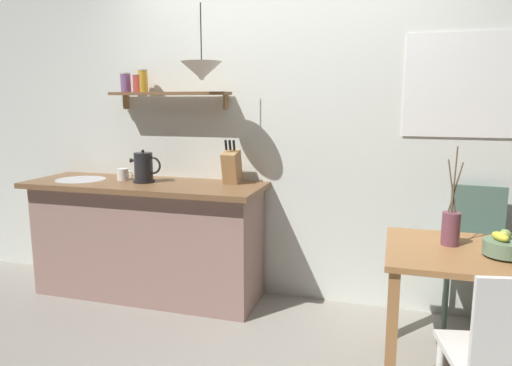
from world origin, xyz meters
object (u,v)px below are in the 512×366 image
Objects in this scene: dining_table at (478,272)px; fruit_bowl at (505,246)px; twig_vase at (451,227)px; electric_kettle at (144,168)px; knife_block at (232,166)px; pendant_lamp at (202,71)px; coffee_mug_by_sink at (123,174)px; dining_chair_far at (475,253)px; dining_chair_near at (501,356)px.

dining_table is 0.21m from fruit_bowl.
twig_vase is at bearing 149.75° from dining_table.
electric_kettle is 0.77× the size of knife_block.
pendant_lamp is at bearing -119.07° from knife_block.
knife_block is at bearing 158.36° from fruit_bowl.
coffee_mug_by_sink is (-2.57, 0.58, 0.17)m from fruit_bowl.
pendant_lamp is at bearing -173.50° from dining_chair_far.
dining_table is 1.00× the size of dining_chair_far.
dining_chair_far is 0.64m from twig_vase.
knife_block reaches higher than dining_chair_far.
dining_table is at bearing -97.41° from dining_chair_far.
dining_chair_near is 4.05× the size of fruit_bowl.
pendant_lamp is at bearing -10.27° from coffee_mug_by_sink.
twig_vase is at bearing -113.05° from dining_chair_far.
knife_block is 0.87m from coffee_mug_by_sink.
dining_chair_far is at bearing 82.59° from dining_table.
dining_chair_far is at bearing 6.50° from pendant_lamp.
fruit_bowl is 1.86m from knife_block.
dining_table is 4.53× the size of fruit_bowl.
dining_chair_near is 0.81m from twig_vase.
twig_vase is 2.17× the size of electric_kettle.
twig_vase is at bearing -10.82° from coffee_mug_by_sink.
dining_chair_far is at bearing 92.05° from fruit_bowl.
dining_chair_near reaches higher than dining_table.
twig_vase is at bearing 150.63° from fruit_bowl.
pendant_lamp reaches higher than electric_kettle.
dining_chair_far is 2.92× the size of knife_block.
dining_chair_near is at bearing -30.73° from pendant_lamp.
coffee_mug_by_sink reaches higher than dining_table.
electric_kettle is at bearing 153.51° from dining_chair_near.
electric_kettle reaches higher than dining_chair_far.
dining_chair_near is at bearing -78.89° from twig_vase.
pendant_lamp reaches higher than knife_block.
fruit_bowl is at bearing -21.64° from knife_block.
fruit_bowl is at bearing -28.11° from dining_table.
knife_block is 2.56× the size of coffee_mug_by_sink.
electric_kettle is (-2.13, 0.41, 0.19)m from twig_vase.
dining_chair_far is at bearing -0.77° from knife_block.
fruit_bowl is 0.39× the size of twig_vase.
dining_chair_far is 2.40m from electric_kettle.
dining_table is 0.65m from dining_chair_near.
dining_chair_near is 2.37m from pendant_lamp.
dining_chair_near is at bearing -38.11° from knife_block.
knife_block is (-1.47, 0.54, 0.21)m from twig_vase.
pendant_lamp reaches higher than dining_chair_near.
electric_kettle reaches higher than dining_table.
twig_vase is 1.86m from pendant_lamp.
dining_table is at bearing -12.81° from pendant_lamp.
coffee_mug_by_sink is (-2.47, 0.53, 0.34)m from dining_table.
knife_block is (-1.61, 1.27, 0.55)m from dining_chair_near.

